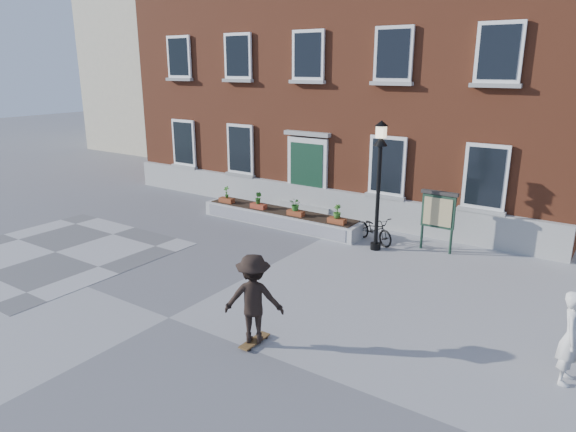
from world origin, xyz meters
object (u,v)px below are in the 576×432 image
Objects in this scene: lamp_post at (379,168)px; notice_board at (438,211)px; skateboarder at (254,299)px; bystander at (572,338)px; bicycle at (374,229)px.

notice_board is at bearing 29.60° from lamp_post.
notice_board is 7.52m from skateboarder.
bystander is 0.90× the size of skateboarder.
bystander is 6.77m from notice_board.
lamp_post is at bearing -125.85° from bicycle.
lamp_post reaches higher than bystander.
lamp_post is 2.21m from notice_board.
lamp_post is 6.72m from skateboarder.
lamp_post is 2.10× the size of notice_board.
bystander is 5.79m from skateboarder.
skateboarder is (0.71, -7.10, 0.56)m from bicycle.
bystander is (6.10, -4.98, 0.43)m from bicycle.
lamp_post is at bearing -150.40° from notice_board.
bicycle is at bearing 119.87° from lamp_post.
bicycle is 0.96× the size of bystander.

